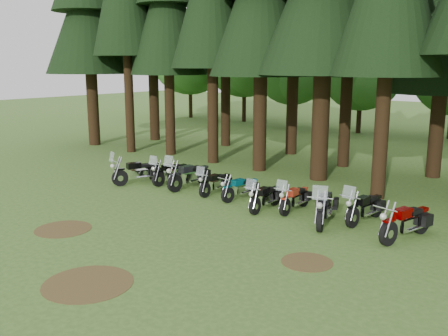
{
  "coord_description": "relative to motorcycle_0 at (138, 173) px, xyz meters",
  "views": [
    {
      "loc": [
        10.6,
        -10.74,
        5.25
      ],
      "look_at": [
        -1.94,
        5.0,
        1.0
      ],
      "focal_mm": 40.0,
      "sensor_mm": 36.0,
      "label": 1
    }
  ],
  "objects": [
    {
      "name": "motorcycle_5",
      "position": [
        6.64,
        0.18,
        -0.06
      ],
      "size": [
        0.45,
        2.14,
        1.34
      ],
      "rotation": [
        0.0,
        0.0,
        0.07
      ],
      "color": "black",
      "rests_on": "ground"
    },
    {
      "name": "motorcycle_0",
      "position": [
        0.0,
        0.0,
        0.0
      ],
      "size": [
        1.17,
        2.37,
        1.53
      ],
      "rotation": [
        0.0,
        0.0,
        -0.38
      ],
      "color": "black",
      "rests_on": "ground"
    },
    {
      "name": "ground",
      "position": [
        5.76,
        -3.68,
        -0.51
      ],
      "size": [
        120.0,
        120.0,
        0.0
      ],
      "primitive_type": "plane",
      "color": "#3C6222",
      "rests_on": "ground"
    },
    {
      "name": "motorcycle_4",
      "position": [
        5.09,
        0.79,
        -0.09
      ],
      "size": [
        0.41,
        2.03,
        0.83
      ],
      "rotation": [
        0.0,
        0.0,
        -0.14
      ],
      "color": "black",
      "rests_on": "ground"
    },
    {
      "name": "motorcycle_6",
      "position": [
        7.56,
        0.71,
        -0.06
      ],
      "size": [
        0.44,
        2.14,
        1.35
      ],
      "rotation": [
        0.0,
        0.0,
        0.06
      ],
      "color": "black",
      "rests_on": "ground"
    },
    {
      "name": "motorcycle_3",
      "position": [
        3.78,
        0.8,
        -0.08
      ],
      "size": [
        0.39,
        2.07,
        1.3
      ],
      "rotation": [
        0.0,
        0.0,
        0.04
      ],
      "color": "black",
      "rests_on": "ground"
    },
    {
      "name": "motorcycle_8",
      "position": [
        10.05,
        1.05,
        -0.03
      ],
      "size": [
        0.54,
        2.31,
        1.45
      ],
      "rotation": [
        0.0,
        0.0,
        -0.1
      ],
      "color": "black",
      "rests_on": "ground"
    },
    {
      "name": "decid_1",
      "position": [
        -10.23,
        22.08,
        5.32
      ],
      "size": [
        7.91,
        7.69,
        9.88
      ],
      "color": "#311F10",
      "rests_on": "ground"
    },
    {
      "name": "dirt_patch_1",
      "position": [
        10.26,
        -3.18,
        -0.51
      ],
      "size": [
        1.4,
        1.4,
        0.01
      ],
      "primitive_type": "cylinder",
      "color": "#4C3D1E",
      "rests_on": "ground"
    },
    {
      "name": "motorcycle_9",
      "position": [
        11.7,
        0.25,
        -0.0
      ],
      "size": [
        0.75,
        2.42,
        1.0
      ],
      "rotation": [
        0.0,
        0.0,
        -0.25
      ],
      "color": "black",
      "rests_on": "ground"
    },
    {
      "name": "dirt_patch_0",
      "position": [
        2.76,
        -5.68,
        -0.51
      ],
      "size": [
        1.8,
        1.8,
        0.01
      ],
      "primitive_type": "cylinder",
      "color": "#4C3D1E",
      "rests_on": "ground"
    },
    {
      "name": "motorcycle_7",
      "position": [
        9.07,
        0.06,
        0.02
      ],
      "size": [
        1.13,
        2.47,
        1.58
      ],
      "rotation": [
        0.0,
        0.0,
        0.34
      ],
      "color": "black",
      "rests_on": "ground"
    },
    {
      "name": "motorcycle_2",
      "position": [
        2.33,
        0.83,
        0.02
      ],
      "size": [
        0.52,
        2.52,
        1.58
      ],
      "rotation": [
        0.0,
        0.0,
        -0.06
      ],
      "color": "black",
      "rests_on": "ground"
    },
    {
      "name": "decid_0",
      "position": [
        -16.34,
        21.58,
        5.39
      ],
      "size": [
        8.0,
        7.78,
        10.0
      ],
      "color": "#311F10",
      "rests_on": "ground"
    },
    {
      "name": "decid_2",
      "position": [
        -4.68,
        21.1,
        4.44
      ],
      "size": [
        6.72,
        6.53,
        8.4
      ],
      "color": "#311F10",
      "rests_on": "ground"
    },
    {
      "name": "dirt_patch_2",
      "position": [
        6.76,
        -7.68,
        -0.51
      ],
      "size": [
        2.2,
        2.2,
        0.01
      ],
      "primitive_type": "cylinder",
      "color": "#4C3D1E",
      "rests_on": "ground"
    },
    {
      "name": "decid_3",
      "position": [
        1.04,
        21.45,
        4.0
      ],
      "size": [
        6.12,
        5.95,
        7.65
      ],
      "color": "#311F10",
      "rests_on": "ground"
    },
    {
      "name": "motorcycle_1",
      "position": [
        1.07,
        0.97,
        -0.05
      ],
      "size": [
        0.41,
        2.21,
        1.4
      ],
      "rotation": [
        0.0,
        0.0,
        -0.01
      ],
      "color": "black",
      "rests_on": "ground"
    }
  ]
}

